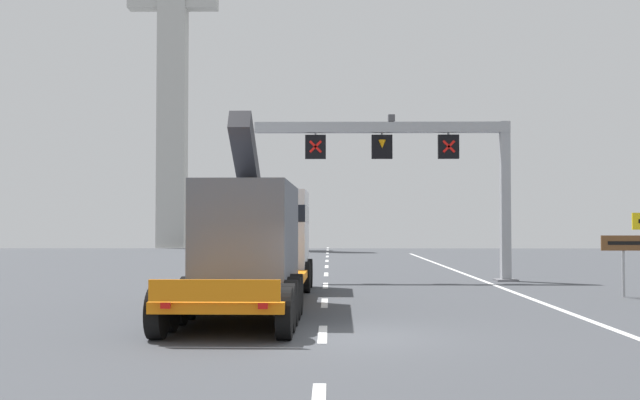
# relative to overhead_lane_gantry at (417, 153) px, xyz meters

# --- Properties ---
(ground) EXTENTS (112.00, 112.00, 0.00)m
(ground) POSITION_rel_overhead_lane_gantry_xyz_m (-3.43, -15.41, -5.45)
(ground) COLOR #424449
(lane_markings) EXTENTS (0.20, 65.78, 0.01)m
(lane_markings) POSITION_rel_overhead_lane_gantry_xyz_m (-3.93, 10.18, -5.45)
(lane_markings) COLOR silver
(lane_markings) RESTS_ON ground
(edge_line_right) EXTENTS (0.20, 63.00, 0.01)m
(edge_line_right) POSITION_rel_overhead_lane_gantry_xyz_m (2.77, -3.41, -5.45)
(edge_line_right) COLOR silver
(edge_line_right) RESTS_ON ground
(overhead_lane_gantry) EXTENTS (11.15, 0.90, 7.10)m
(overhead_lane_gantry) POSITION_rel_overhead_lane_gantry_xyz_m (0.00, 0.00, 0.00)
(overhead_lane_gantry) COLOR #9EA0A5
(overhead_lane_gantry) RESTS_ON ground
(heavy_haul_truck_orange) EXTENTS (3.17, 14.09, 5.30)m
(heavy_haul_truck_orange) POSITION_rel_overhead_lane_gantry_xyz_m (-5.96, -8.46, -3.46)
(heavy_haul_truck_orange) COLOR orange
(heavy_haul_truck_orange) RESTS_ON ground
(tourist_info_sign_brown) EXTENTS (1.50, 0.15, 2.05)m
(tourist_info_sign_brown) POSITION_rel_overhead_lane_gantry_xyz_m (6.02, -6.79, -3.89)
(tourist_info_sign_brown) COLOR #9EA0A5
(tourist_info_sign_brown) RESTS_ON ground
(bridge_pylon_distant) EXTENTS (9.00, 2.00, 39.96)m
(bridge_pylon_distant) POSITION_rel_overhead_lane_gantry_xyz_m (-19.57, 41.94, 14.93)
(bridge_pylon_distant) COLOR #B7B7B2
(bridge_pylon_distant) RESTS_ON ground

